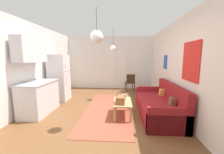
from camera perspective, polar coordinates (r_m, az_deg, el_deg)
ground_plane at (r=3.78m, az=-5.75°, el=-17.58°), size 4.81×7.86×0.10m
wall_back at (r=7.06m, az=-0.84°, el=5.84°), size 4.41×0.13×2.62m
wall_right at (r=3.72m, az=28.79°, el=2.84°), size 0.12×7.46×2.62m
wall_left at (r=4.34m, az=-35.38°, el=2.96°), size 0.12×7.46×2.62m
area_rug at (r=4.36m, az=-1.56°, el=-13.15°), size 1.33×3.25×0.01m
couch at (r=4.09m, az=19.20°, el=-11.02°), size 0.92×2.07×0.88m
coffee_table at (r=3.83m, az=4.33°, el=-10.76°), size 0.47×0.87×0.41m
bamboo_vase at (r=3.85m, az=5.03°, el=-8.35°), size 0.10×0.10×0.39m
handbag at (r=3.61m, az=3.49°, el=-9.35°), size 0.24×0.33×0.30m
refrigerator at (r=5.47m, az=-20.89°, el=-0.23°), size 0.65×0.63×1.68m
kitchen_counter at (r=4.43m, az=-28.43°, el=-3.15°), size 0.64×1.21×2.12m
accent_chair at (r=6.41m, az=7.45°, el=-1.97°), size 0.48×0.47×0.82m
pendant_lamp_near at (r=3.07m, az=-6.32°, el=16.07°), size 0.28×0.28×0.74m
pendant_lamp_far at (r=5.18m, az=0.47°, el=11.71°), size 0.21×0.21×0.82m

